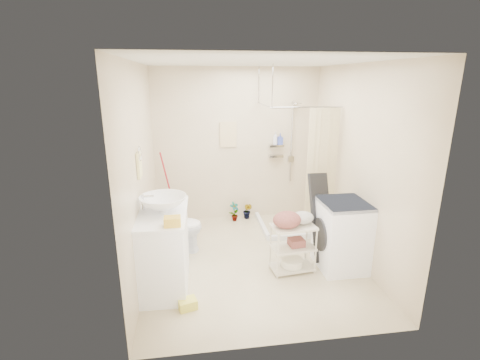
# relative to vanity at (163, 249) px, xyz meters

# --- Properties ---
(floor) EXTENTS (3.20, 3.20, 0.00)m
(floor) POSITION_rel_vanity_xyz_m (1.16, 0.41, -0.47)
(floor) COLOR beige
(floor) RESTS_ON ground
(ceiling) EXTENTS (2.80, 3.20, 0.04)m
(ceiling) POSITION_rel_vanity_xyz_m (1.16, 0.41, 2.13)
(ceiling) COLOR silver
(ceiling) RESTS_ON ground
(wall_back) EXTENTS (2.80, 0.04, 2.60)m
(wall_back) POSITION_rel_vanity_xyz_m (1.16, 2.01, 0.83)
(wall_back) COLOR beige
(wall_back) RESTS_ON ground
(wall_front) EXTENTS (2.80, 0.04, 2.60)m
(wall_front) POSITION_rel_vanity_xyz_m (1.16, -1.19, 0.83)
(wall_front) COLOR beige
(wall_front) RESTS_ON ground
(wall_left) EXTENTS (0.04, 3.20, 2.60)m
(wall_left) POSITION_rel_vanity_xyz_m (-0.24, 0.41, 0.83)
(wall_left) COLOR beige
(wall_left) RESTS_ON ground
(wall_right) EXTENTS (0.04, 3.20, 2.60)m
(wall_right) POSITION_rel_vanity_xyz_m (2.56, 0.41, 0.83)
(wall_right) COLOR beige
(wall_right) RESTS_ON ground
(vanity) EXTENTS (0.63, 1.09, 0.94)m
(vanity) POSITION_rel_vanity_xyz_m (0.00, 0.00, 0.00)
(vanity) COLOR white
(vanity) RESTS_ON ground
(sink) EXTENTS (0.66, 0.66, 0.19)m
(sink) POSITION_rel_vanity_xyz_m (0.04, 0.01, 0.56)
(sink) COLOR white
(sink) RESTS_ON vanity
(counter_basket) EXTENTS (0.18, 0.14, 0.10)m
(counter_basket) POSITION_rel_vanity_xyz_m (0.16, -0.42, 0.52)
(counter_basket) COLOR gold
(counter_basket) RESTS_ON vanity
(floor_basket) EXTENTS (0.33, 0.28, 0.15)m
(floor_basket) POSITION_rel_vanity_xyz_m (0.28, -0.52, -0.39)
(floor_basket) COLOR #F0EB4F
(floor_basket) RESTS_ON ground
(toilet) EXTENTS (0.75, 0.46, 0.75)m
(toilet) POSITION_rel_vanity_xyz_m (0.12, 0.85, -0.10)
(toilet) COLOR white
(toilet) RESTS_ON ground
(mop) EXTENTS (0.13, 0.13, 1.27)m
(mop) POSITION_rel_vanity_xyz_m (-0.05, 1.84, 0.17)
(mop) COLOR #A51823
(mop) RESTS_ON ground
(potted_plant_a) EXTENTS (0.22, 0.20, 0.35)m
(potted_plant_a) POSITION_rel_vanity_xyz_m (1.09, 1.81, -0.30)
(potted_plant_a) COLOR brown
(potted_plant_a) RESTS_ON ground
(potted_plant_b) EXTENTS (0.21, 0.20, 0.30)m
(potted_plant_b) POSITION_rel_vanity_xyz_m (1.33, 1.88, -0.32)
(potted_plant_b) COLOR #955638
(potted_plant_b) RESTS_ON ground
(hanging_towel) EXTENTS (0.28, 0.03, 0.42)m
(hanging_towel) POSITION_rel_vanity_xyz_m (1.01, 1.99, 1.03)
(hanging_towel) COLOR beige
(hanging_towel) RESTS_ON wall_back
(towel_ring) EXTENTS (0.04, 0.22, 0.34)m
(towel_ring) POSITION_rel_vanity_xyz_m (-0.22, 0.21, 1.00)
(towel_ring) COLOR #FFF299
(towel_ring) RESTS_ON wall_left
(tp_holder) EXTENTS (0.08, 0.12, 0.14)m
(tp_holder) POSITION_rel_vanity_xyz_m (-0.20, 0.46, 0.25)
(tp_holder) COLOR white
(tp_holder) RESTS_ON wall_left
(shower) EXTENTS (1.10, 1.10, 2.10)m
(shower) POSITION_rel_vanity_xyz_m (2.01, 1.46, 0.58)
(shower) COLOR silver
(shower) RESTS_ON ground
(shampoo_bottle_a) EXTENTS (0.08, 0.08, 0.22)m
(shampoo_bottle_a) POSITION_rel_vanity_xyz_m (1.81, 1.92, 0.96)
(shampoo_bottle_a) COLOR silver
(shampoo_bottle_a) RESTS_ON shower
(shampoo_bottle_b) EXTENTS (0.09, 0.09, 0.19)m
(shampoo_bottle_b) POSITION_rel_vanity_xyz_m (1.89, 1.92, 0.95)
(shampoo_bottle_b) COLOR #3848A4
(shampoo_bottle_b) RESTS_ON shower
(washing_machine) EXTENTS (0.63, 0.65, 0.91)m
(washing_machine) POSITION_rel_vanity_xyz_m (2.30, 0.10, -0.02)
(washing_machine) COLOR white
(washing_machine) RESTS_ON ground
(laundry_rack) EXTENTS (0.58, 0.38, 0.75)m
(laundry_rack) POSITION_rel_vanity_xyz_m (1.62, 0.08, -0.09)
(laundry_rack) COLOR beige
(laundry_rack) RESTS_ON ground
(ironing_board) EXTENTS (0.36, 0.25, 1.23)m
(ironing_board) POSITION_rel_vanity_xyz_m (2.08, 0.35, 0.15)
(ironing_board) COLOR black
(ironing_board) RESTS_ON ground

